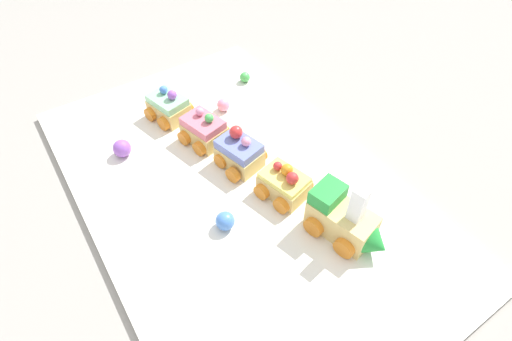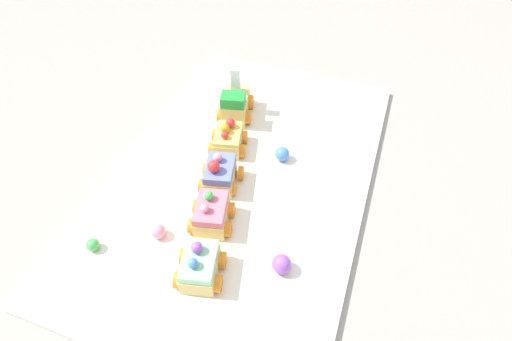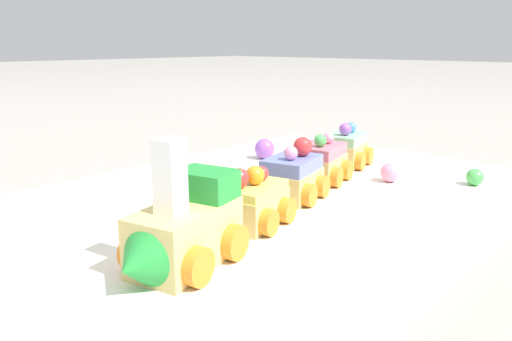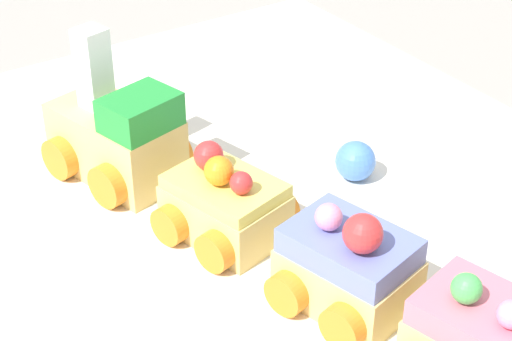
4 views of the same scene
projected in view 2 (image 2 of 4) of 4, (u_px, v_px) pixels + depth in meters
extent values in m
plane|color=gray|center=(243.00, 178.00, 0.75)|extent=(10.00, 10.00, 0.00)
cube|color=white|center=(243.00, 176.00, 0.75)|extent=(0.72, 0.45, 0.01)
cube|color=#E5C675|center=(236.00, 105.00, 0.84)|extent=(0.10, 0.07, 0.05)
cube|color=green|center=(233.00, 100.00, 0.80)|extent=(0.05, 0.05, 0.02)
cone|color=green|center=(239.00, 89.00, 0.88)|extent=(0.04, 0.05, 0.05)
cube|color=white|center=(236.00, 87.00, 0.83)|extent=(0.02, 0.02, 0.02)
cube|color=white|center=(236.00, 80.00, 0.82)|extent=(0.02, 0.02, 0.02)
cube|color=white|center=(235.00, 72.00, 0.80)|extent=(0.02, 0.02, 0.02)
cylinder|color=orange|center=(251.00, 102.00, 0.87)|extent=(0.03, 0.02, 0.03)
cylinder|color=orange|center=(224.00, 100.00, 0.87)|extent=(0.03, 0.02, 0.03)
cylinder|color=orange|center=(248.00, 117.00, 0.83)|extent=(0.03, 0.02, 0.03)
cylinder|color=orange|center=(220.00, 115.00, 0.83)|extent=(0.03, 0.02, 0.03)
cube|color=#E5C675|center=(228.00, 142.00, 0.78)|extent=(0.08, 0.07, 0.03)
cube|color=#EFE066|center=(228.00, 134.00, 0.76)|extent=(0.08, 0.06, 0.01)
sphere|color=red|center=(225.00, 135.00, 0.74)|extent=(0.02, 0.02, 0.01)
sphere|color=orange|center=(225.00, 128.00, 0.75)|extent=(0.02, 0.02, 0.02)
sphere|color=red|center=(230.00, 123.00, 0.76)|extent=(0.02, 0.02, 0.02)
cylinder|color=orange|center=(245.00, 137.00, 0.79)|extent=(0.03, 0.02, 0.03)
cylinder|color=orange|center=(215.00, 135.00, 0.80)|extent=(0.03, 0.02, 0.03)
cylinder|color=orange|center=(242.00, 151.00, 0.77)|extent=(0.03, 0.02, 0.03)
cylinder|color=orange|center=(212.00, 149.00, 0.77)|extent=(0.03, 0.02, 0.03)
cube|color=#E5C675|center=(220.00, 178.00, 0.71)|extent=(0.08, 0.07, 0.03)
cube|color=#6B7AC6|center=(220.00, 169.00, 0.70)|extent=(0.08, 0.06, 0.02)
sphere|color=red|center=(213.00, 166.00, 0.67)|extent=(0.03, 0.03, 0.02)
sphere|color=pink|center=(218.00, 157.00, 0.69)|extent=(0.02, 0.02, 0.02)
cylinder|color=orange|center=(238.00, 172.00, 0.73)|extent=(0.03, 0.02, 0.03)
cylinder|color=orange|center=(206.00, 170.00, 0.73)|extent=(0.03, 0.02, 0.03)
cylinder|color=orange|center=(236.00, 189.00, 0.70)|extent=(0.03, 0.02, 0.03)
cylinder|color=orange|center=(202.00, 186.00, 0.70)|extent=(0.03, 0.02, 0.03)
cube|color=#E5C675|center=(212.00, 216.00, 0.66)|extent=(0.08, 0.07, 0.03)
cube|color=#E57084|center=(211.00, 208.00, 0.64)|extent=(0.08, 0.06, 0.01)
sphere|color=pink|center=(205.00, 208.00, 0.62)|extent=(0.02, 0.02, 0.01)
sphere|color=#4CBC56|center=(208.00, 196.00, 0.64)|extent=(0.02, 0.02, 0.02)
cylinder|color=orange|center=(232.00, 210.00, 0.67)|extent=(0.03, 0.02, 0.03)
cylinder|color=orange|center=(197.00, 207.00, 0.67)|extent=(0.03, 0.02, 0.03)
cylinder|color=orange|center=(228.00, 229.00, 0.64)|extent=(0.03, 0.02, 0.03)
cylinder|color=orange|center=(192.00, 226.00, 0.65)|extent=(0.03, 0.02, 0.03)
cube|color=#E5C675|center=(200.00, 269.00, 0.59)|extent=(0.08, 0.07, 0.03)
cube|color=#93DBA3|center=(199.00, 261.00, 0.57)|extent=(0.08, 0.06, 0.01)
sphere|color=#4C84E0|center=(193.00, 263.00, 0.56)|extent=(0.02, 0.02, 0.02)
sphere|color=#9956C6|center=(197.00, 247.00, 0.57)|extent=(0.02, 0.02, 0.02)
cylinder|color=orange|center=(223.00, 260.00, 0.60)|extent=(0.03, 0.02, 0.03)
cylinder|color=orange|center=(184.00, 256.00, 0.61)|extent=(0.03, 0.02, 0.03)
cylinder|color=orange|center=(218.00, 284.00, 0.58)|extent=(0.03, 0.02, 0.03)
cylinder|color=orange|center=(178.00, 280.00, 0.58)|extent=(0.03, 0.02, 0.03)
sphere|color=#4C84E0|center=(282.00, 154.00, 0.76)|extent=(0.03, 0.03, 0.03)
sphere|color=pink|center=(158.00, 231.00, 0.64)|extent=(0.02, 0.02, 0.02)
sphere|color=#9956C6|center=(281.00, 264.00, 0.60)|extent=(0.03, 0.03, 0.03)
sphere|color=#4CBC56|center=(93.00, 245.00, 0.63)|extent=(0.02, 0.02, 0.02)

